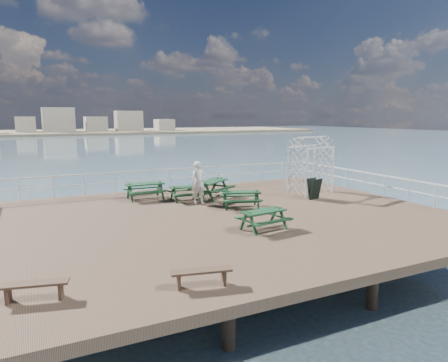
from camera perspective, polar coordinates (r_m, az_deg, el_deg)
ground at (r=16.07m, az=-0.07°, el=-5.53°), size 18.00×14.00×0.30m
sea_backdrop at (r=149.38m, az=-18.49°, el=7.07°), size 300.00×300.00×9.20m
railing at (r=18.12m, az=-3.80°, el=-0.55°), size 17.77×13.76×1.10m
picnic_table_a at (r=19.53m, az=-11.21°, el=-0.93°), size 1.80×1.46×0.87m
picnic_table_b at (r=18.94m, az=-5.27°, el=-1.29°), size 1.64×1.34×0.78m
picnic_table_c at (r=19.46m, az=-1.74°, el=-0.62°), size 2.55×2.47×0.97m
picnic_table_d at (r=14.10m, az=5.70°, el=-4.94°), size 1.78×1.51×0.79m
picnic_table_e at (r=17.38m, az=2.45°, el=-2.14°), size 2.02×1.82×0.81m
flat_bench_near at (r=9.59m, az=-3.25°, el=-13.10°), size 1.47×0.63×0.41m
flat_bench_far at (r=9.81m, az=-25.46°, el=-13.52°), size 1.45×0.65×0.41m
trellis_arbor at (r=21.07m, az=12.27°, el=1.81°), size 2.60×1.82×2.92m
sandwich_board at (r=19.61m, az=12.75°, el=-1.12°), size 0.68×0.55×1.02m
person at (r=18.16m, az=-3.65°, el=-0.23°), size 0.71×0.47×1.93m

